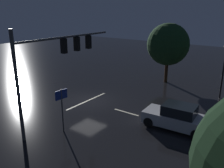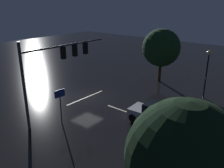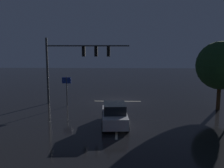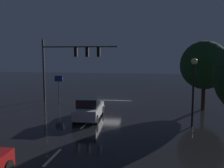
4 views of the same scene
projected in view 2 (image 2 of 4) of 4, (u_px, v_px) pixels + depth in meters
name	position (u px, v px, depth m)	size (l,w,h in m)	color
ground_plane	(86.00, 98.00, 24.12)	(80.00, 80.00, 0.00)	black
traffic_signal_assembly	(57.00, 62.00, 18.88)	(8.44, 0.47, 6.73)	#383A3D
lane_dash_far	(117.00, 109.00, 21.71)	(2.20, 0.16, 0.01)	beige
lane_dash_mid	(178.00, 130.00, 18.10)	(2.20, 0.16, 0.01)	beige
stop_bar	(86.00, 98.00, 24.18)	(5.00, 0.16, 0.01)	beige
car_approaching	(156.00, 114.00, 18.84)	(2.15, 4.46, 1.70)	#B7B7BC
street_lamp_left_kerb	(208.00, 65.00, 23.05)	(0.44, 0.44, 4.88)	black
route_sign	(60.00, 99.00, 18.41)	(0.90, 0.14, 2.94)	#383A3D
tree_right_near	(184.00, 157.00, 8.33)	(4.27, 4.27, 6.28)	#382314
tree_left_far	(161.00, 48.00, 27.77)	(4.45, 4.45, 6.37)	#382314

